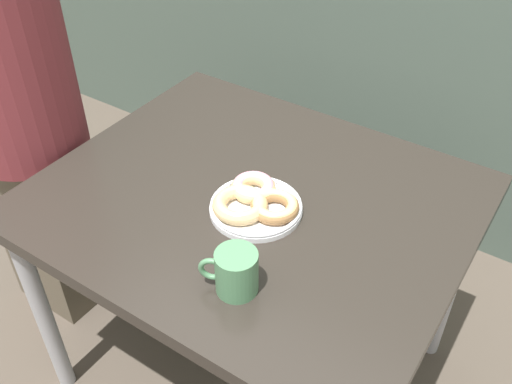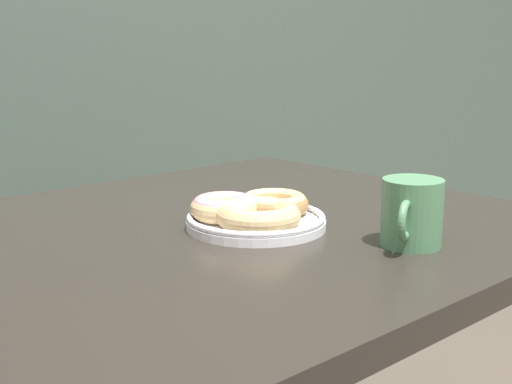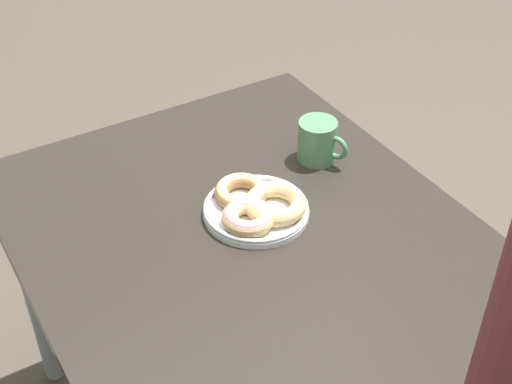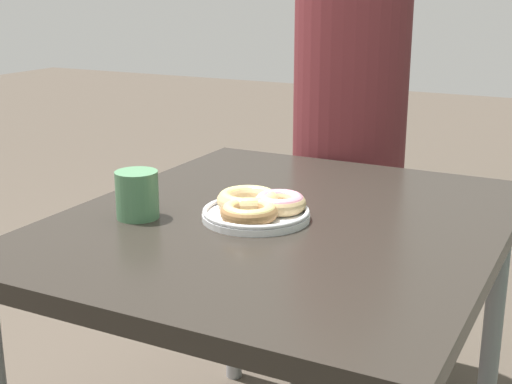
% 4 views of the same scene
% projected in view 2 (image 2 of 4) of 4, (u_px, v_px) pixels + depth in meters
% --- Properties ---
extents(dining_table, '(1.06, 0.89, 0.73)m').
position_uv_depth(dining_table, '(220.00, 272.00, 1.18)').
color(dining_table, '#28231E').
rests_on(dining_table, ground_plane).
extents(donut_plate, '(0.24, 0.24, 0.05)m').
position_uv_depth(donut_plate, '(254.00, 212.00, 1.15)').
color(donut_plate, white).
rests_on(donut_plate, dining_table).
extents(coffee_mug, '(0.12, 0.09, 0.10)m').
position_uv_depth(coffee_mug, '(412.00, 212.00, 1.05)').
color(coffee_mug, '#4C7F56').
rests_on(coffee_mug, dining_table).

